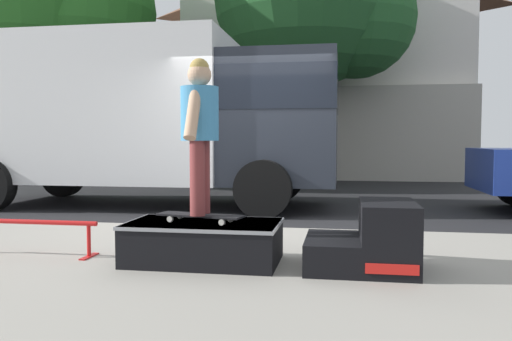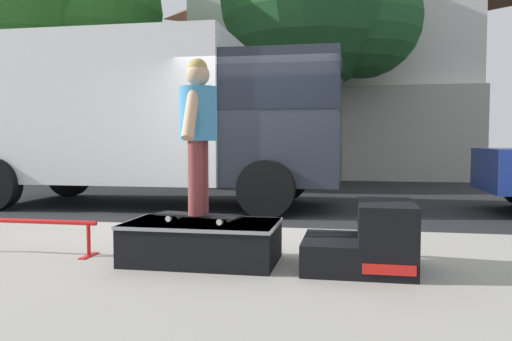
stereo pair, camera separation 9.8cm
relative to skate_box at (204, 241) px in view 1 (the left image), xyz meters
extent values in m
plane|color=black|center=(-0.21, 2.42, -0.31)|extent=(140.00, 140.00, 0.00)
cube|color=gray|center=(-0.21, -0.58, -0.25)|extent=(50.00, 5.00, 0.12)
cube|color=black|center=(0.00, 0.00, -0.01)|extent=(1.32, 0.75, 0.36)
cube|color=gray|center=(0.00, 0.00, 0.15)|extent=(1.34, 0.77, 0.03)
cube|color=black|center=(1.12, 0.00, -0.06)|extent=(0.45, 0.79, 0.26)
cube|color=black|center=(1.58, 0.00, 0.09)|extent=(0.45, 0.79, 0.57)
cube|color=red|center=(1.58, -0.40, -0.09)|extent=(0.40, 0.01, 0.08)
cylinder|color=red|center=(-1.68, 0.02, 0.12)|extent=(1.32, 0.04, 0.04)
cylinder|color=red|center=(-1.10, 0.02, -0.04)|extent=(0.04, 0.04, 0.31)
cube|color=red|center=(-1.10, 0.02, -0.19)|extent=(0.06, 0.28, 0.01)
cube|color=black|center=(-0.03, -0.01, 0.23)|extent=(0.80, 0.35, 0.02)
cylinder|color=silver|center=(0.23, 0.03, 0.19)|extent=(0.06, 0.04, 0.05)
cylinder|color=silver|center=(0.20, -0.14, 0.19)|extent=(0.06, 0.04, 0.05)
cylinder|color=silver|center=(-0.26, 0.13, 0.19)|extent=(0.06, 0.04, 0.05)
cylinder|color=silver|center=(-0.29, -0.05, 0.19)|extent=(0.06, 0.04, 0.05)
cylinder|color=brown|center=(-0.03, 0.08, 0.56)|extent=(0.13, 0.13, 0.65)
cylinder|color=brown|center=(-0.03, -0.09, 0.56)|extent=(0.13, 0.13, 0.65)
cylinder|color=#3F8CBF|center=(-0.03, -0.01, 1.11)|extent=(0.33, 0.33, 0.47)
cylinder|color=tan|center=(-0.03, 0.20, 1.10)|extent=(0.10, 0.29, 0.44)
cylinder|color=tan|center=(-0.03, -0.21, 1.10)|extent=(0.10, 0.29, 0.44)
sphere|color=tan|center=(-0.03, -0.01, 1.45)|extent=(0.21, 0.21, 0.21)
sphere|color=tan|center=(-0.03, -0.01, 1.51)|extent=(0.17, 0.17, 0.17)
cube|color=white|center=(-3.30, 4.62, 1.44)|extent=(5.00, 2.35, 2.60)
cube|color=#282D38|center=(0.15, 4.62, 1.24)|extent=(1.90, 2.16, 2.20)
cube|color=black|center=(0.15, 4.62, 1.72)|extent=(1.92, 2.19, 0.70)
cylinder|color=black|center=(0.00, 5.79, 0.14)|extent=(0.90, 0.28, 0.90)
cylinder|color=black|center=(0.00, 3.44, 0.14)|extent=(0.90, 0.28, 0.90)
cylinder|color=black|center=(-4.69, 5.79, 0.14)|extent=(0.90, 0.28, 0.90)
cylinder|color=brown|center=(0.16, 9.85, 1.42)|extent=(0.56, 0.56, 3.47)
sphere|color=#235628|center=(1.52, 9.85, 4.14)|extent=(3.21, 3.21, 3.21)
cylinder|color=brown|center=(-7.56, 9.08, 1.43)|extent=(0.56, 0.56, 3.49)
sphere|color=#286623|center=(-5.88, 9.08, 4.39)|extent=(3.97, 3.97, 3.97)
cube|color=silver|center=(0.58, 15.35, 2.69)|extent=(9.00, 7.50, 6.00)
cube|color=#B2ADA3|center=(0.58, 11.35, 1.09)|extent=(9.00, 0.50, 2.80)
camera|label=1|loc=(1.19, -4.35, 0.88)|focal=36.10mm
camera|label=2|loc=(1.29, -4.33, 0.88)|focal=36.10mm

